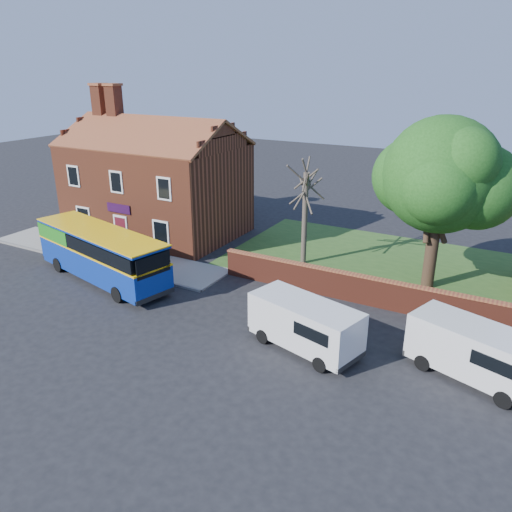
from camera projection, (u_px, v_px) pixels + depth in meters
The scene contains 11 objects.
ground at pixel (124, 313), 25.44m from camera, with size 120.00×120.00×0.00m, color black.
pavement at pixel (105, 254), 33.27m from camera, with size 18.00×3.50×0.12m, color gray.
kerb at pixel (85, 262), 31.84m from camera, with size 18.00×0.15×0.14m, color slate.
grass_strip at pixel (436, 274), 30.21m from camera, with size 26.00×12.00×0.04m, color #426B28.
shop_building at pixel (156, 187), 36.79m from camera, with size 12.30×8.13×10.50m.
boundary_wall at pixel (415, 300), 25.02m from camera, with size 22.00×0.38×1.60m.
bus at pixel (98, 251), 29.05m from camera, with size 10.25×4.69×3.03m.
van_near at pixel (305, 323), 21.87m from camera, with size 5.45×3.33×2.24m.
van_far at pixel (476, 351), 19.75m from camera, with size 5.54×3.62×2.26m.
large_tree at pixel (443, 178), 26.39m from camera, with size 7.82×6.19×9.54m.
bare_tree at pixel (305, 214), 30.72m from camera, with size 2.40×2.86×6.40m.
Camera 1 is at (16.86, -16.63, 11.84)m, focal length 35.00 mm.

